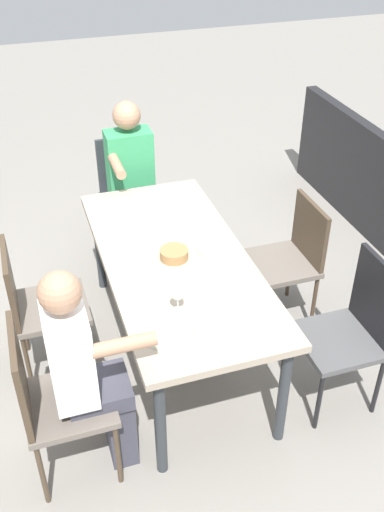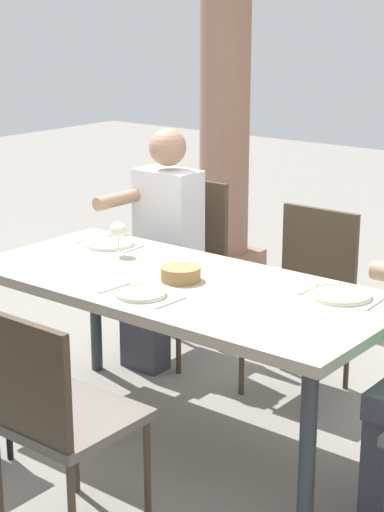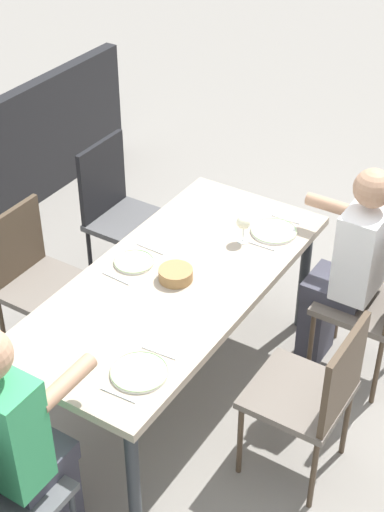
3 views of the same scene
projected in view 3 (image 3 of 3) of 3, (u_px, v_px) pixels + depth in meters
ground_plane at (176, 387)px, 4.24m from camera, size 16.00×16.00×0.00m
dining_table at (174, 290)px, 3.85m from camera, size 1.86×0.84×0.75m
chair_west_north at (380, 297)px, 4.02m from camera, size 0.44×0.44×0.96m
chair_west_south at (119, 207)px, 4.75m from camera, size 0.44×0.44×0.95m
chair_mid_north at (315, 391)px, 3.49m from camera, size 0.44×0.44×0.91m
chair_mid_south at (34, 275)px, 4.22m from camera, size 0.44×0.44×0.89m
diner_woman_green at (349, 266)px, 4.03m from camera, size 0.35×0.49×1.26m
diner_man_white at (17, 439)px, 3.05m from camera, size 0.49×0.35×1.29m
plate_0 at (274, 231)px, 4.14m from camera, size 0.25×0.25×0.02m
wine_glass_0 at (244, 223)px, 4.01m from camera, size 0.08×0.08×0.16m
fork_0 at (286, 219)px, 4.24m from camera, size 0.02×0.17×0.01m
spoon_0 at (261, 245)px, 4.04m from camera, size 0.02×0.17×0.01m
plate_1 at (134, 262)px, 3.91m from camera, size 0.21×0.21×0.02m
fork_1 at (151, 249)px, 4.01m from camera, size 0.02×0.17×0.01m
spoon_1 at (116, 278)px, 3.81m from camera, size 0.03×0.17×0.01m
plate_2 at (139, 372)px, 3.26m from camera, size 0.25×0.25×0.02m
fork_2 at (159, 352)px, 3.37m from camera, size 0.03×0.17×0.01m
spoon_2 at (118, 395)px, 3.16m from camera, size 0.03×0.17×0.01m
bread_basket at (175, 275)px, 3.78m from camera, size 0.17×0.17×0.06m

